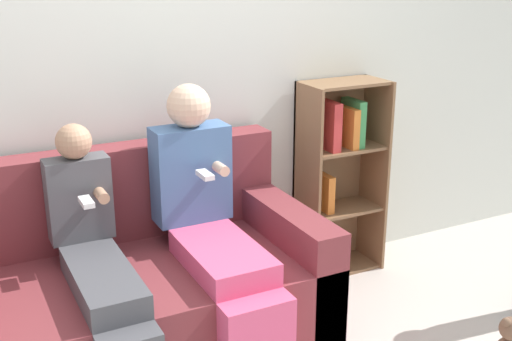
# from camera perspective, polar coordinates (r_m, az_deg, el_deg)

# --- Properties ---
(back_wall) EXTENTS (10.00, 0.06, 2.55)m
(back_wall) POSITION_cam_1_polar(r_m,az_deg,el_deg) (3.43, -8.33, 8.48)
(back_wall) COLOR silver
(back_wall) RESTS_ON ground_plane
(couch) EXTENTS (1.82, 0.94, 0.96)m
(couch) POSITION_cam_1_polar(r_m,az_deg,el_deg) (3.18, -11.18, -10.91)
(couch) COLOR maroon
(couch) RESTS_ON ground_plane
(adult_seated) EXTENTS (0.38, 0.89, 1.28)m
(adult_seated) POSITION_cam_1_polar(r_m,az_deg,el_deg) (3.05, -3.89, -4.65)
(adult_seated) COLOR #DB4C75
(adult_seated) RESTS_ON ground_plane
(child_seated) EXTENTS (0.29, 0.89, 1.14)m
(child_seated) POSITION_cam_1_polar(r_m,az_deg,el_deg) (2.89, -13.69, -8.42)
(child_seated) COLOR #47474C
(child_seated) RESTS_ON ground_plane
(bookshelf) EXTENTS (0.50, 0.29, 1.18)m
(bookshelf) POSITION_cam_1_polar(r_m,az_deg,el_deg) (3.89, 7.21, 0.17)
(bookshelf) COLOR brown
(bookshelf) RESTS_ON ground_plane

